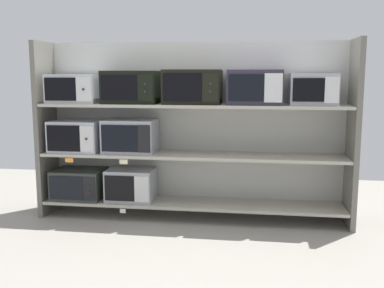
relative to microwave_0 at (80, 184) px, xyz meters
The scene contains 19 objects.
ground 1.60m from the microwave_0, 39.53° to the right, with size 7.05×6.00×0.02m, color gray.
back_panel 1.36m from the microwave_0, 11.62° to the left, with size 3.25×0.04×1.80m, color #B2B2AD.
upright_left 0.68m from the microwave_0, behind, with size 0.05×0.45×1.80m, color #68645B.
upright_right 2.82m from the microwave_0, ahead, with size 0.05×0.45×1.80m, color #68645B.
shelf_0 1.22m from the microwave_0, ahead, with size 3.05×0.45×0.03m, color #ADA899.
microwave_0 is the anchor object (origin of this frame).
microwave_1 0.56m from the microwave_0, ahead, with size 0.48×0.37×0.33m.
price_tag_0 0.62m from the microwave_0, 22.55° to the right, with size 0.06×0.00×0.04m, color white.
shelf_1 1.25m from the microwave_0, ahead, with size 3.05×0.45×0.03m, color #ADA899.
microwave_2 0.51m from the microwave_0, behind, with size 0.51×0.43×0.32m.
microwave_3 0.77m from the microwave_0, ahead, with size 0.52×0.39×0.34m.
price_tag_1 0.37m from the microwave_0, 91.43° to the right, with size 0.09×0.00×0.04m, color orange.
price_tag_2 0.67m from the microwave_0, 21.80° to the right, with size 0.08×0.00×0.05m, color beige.
shelf_2 1.47m from the microwave_0, ahead, with size 3.05×0.45×0.03m, color #ADA899.
microwave_4 1.00m from the microwave_0, behind, with size 0.51×0.42×0.29m.
microwave_5 1.18m from the microwave_0, ahead, with size 0.55×0.40×0.33m.
microwave_6 1.59m from the microwave_0, ahead, with size 0.56×0.41×0.34m.
microwave_7 2.09m from the microwave_0, ahead, with size 0.53×0.42×0.33m.
microwave_8 2.57m from the microwave_0, ahead, with size 0.44×0.39×0.30m.
Camera 1 is at (0.63, -4.36, 1.45)m, focal length 41.42 mm.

